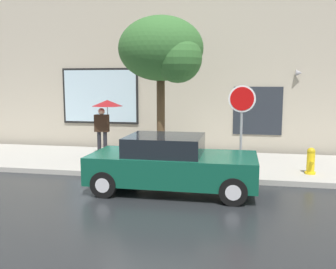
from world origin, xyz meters
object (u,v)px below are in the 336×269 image
at_px(pedestrian_with_umbrella, 106,111).
at_px(street_tree, 164,51).
at_px(fire_hydrant, 311,161).
at_px(stop_sign, 242,112).
at_px(parked_car, 171,164).

height_order(pedestrian_with_umbrella, street_tree, street_tree).
xyz_separation_m(fire_hydrant, stop_sign, (-1.97, -0.32, 1.41)).
bearing_deg(fire_hydrant, parked_car, -152.61).
distance_m(parked_car, street_tree, 3.82).
bearing_deg(fire_hydrant, pedestrian_with_umbrella, 167.74).
distance_m(parked_car, pedestrian_with_umbrella, 4.63).
bearing_deg(street_tree, parked_car, -73.87).
bearing_deg(stop_sign, street_tree, 163.85).
distance_m(pedestrian_with_umbrella, street_tree, 3.22).
relative_size(fire_hydrant, pedestrian_with_umbrella, 0.38).
bearing_deg(parked_car, fire_hydrant, 27.39).
relative_size(fire_hydrant, stop_sign, 0.30).
height_order(fire_hydrant, pedestrian_with_umbrella, pedestrian_with_umbrella).
bearing_deg(stop_sign, parked_car, -137.24).
xyz_separation_m(street_tree, stop_sign, (2.38, -0.69, -1.76)).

